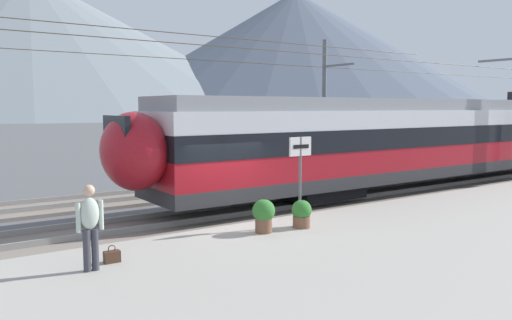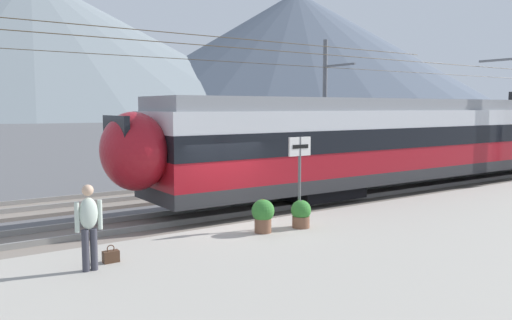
% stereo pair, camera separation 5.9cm
% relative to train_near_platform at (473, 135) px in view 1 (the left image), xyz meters
% --- Properties ---
extents(ground_plane, '(400.00, 400.00, 0.00)m').
position_rel_train_near_platform_xyz_m(ground_plane, '(-14.48, -1.75, -2.23)').
color(ground_plane, '#565659').
extents(platform_slab, '(120.00, 7.94, 0.36)m').
position_rel_train_near_platform_xyz_m(platform_slab, '(-14.48, -6.33, -2.05)').
color(platform_slab, '#A39E93').
rests_on(platform_slab, ground).
extents(track_near, '(120.00, 3.00, 0.28)m').
position_rel_train_near_platform_xyz_m(track_near, '(-14.48, 0.00, -2.17)').
color(track_near, slate).
rests_on(track_near, ground).
extents(track_far, '(120.00, 3.00, 0.28)m').
position_rel_train_near_platform_xyz_m(track_far, '(-14.48, 4.66, -2.17)').
color(track_far, slate).
rests_on(track_far, ground).
extents(train_near_platform, '(34.79, 2.97, 4.27)m').
position_rel_train_near_platform_xyz_m(train_near_platform, '(0.00, 0.00, 0.00)').
color(train_near_platform, '#2D2D30').
rests_on(train_near_platform, track_near).
extents(train_far_track, '(25.52, 2.85, 4.27)m').
position_rel_train_near_platform_xyz_m(train_far_track, '(7.96, 4.66, -0.01)').
color(train_far_track, '#2D2D30').
rests_on(train_far_track, track_far).
extents(catenary_mast_far_side, '(44.58, 2.31, 7.08)m').
position_rel_train_near_platform_xyz_m(catenary_mast_far_side, '(-3.35, 6.50, 1.52)').
color(catenary_mast_far_side, slate).
rests_on(catenary_mast_far_side, ground).
extents(platform_sign, '(0.70, 0.08, 2.38)m').
position_rel_train_near_platform_xyz_m(platform_sign, '(-13.41, -3.51, -0.13)').
color(platform_sign, '#59595B').
rests_on(platform_sign, platform_slab).
extents(passenger_walking, '(0.53, 0.22, 1.69)m').
position_rel_train_near_platform_xyz_m(passenger_walking, '(-19.14, -4.13, -0.93)').
color(passenger_walking, '#383842').
rests_on(passenger_walking, platform_slab).
extents(handbag_beside_passenger, '(0.32, 0.18, 0.37)m').
position_rel_train_near_platform_xyz_m(handbag_beside_passenger, '(-18.64, -3.84, -1.75)').
color(handbag_beside_passenger, '#472D1E').
rests_on(handbag_beside_passenger, platform_slab).
extents(potted_plant_platform_edge, '(0.53, 0.53, 0.73)m').
position_rel_train_near_platform_xyz_m(potted_plant_platform_edge, '(-13.49, -3.69, -1.48)').
color(potted_plant_platform_edge, brown).
rests_on(potted_plant_platform_edge, platform_slab).
extents(potted_plant_by_shelter, '(0.58, 0.58, 0.85)m').
position_rel_train_near_platform_xyz_m(potted_plant_by_shelter, '(-14.62, -3.55, -1.38)').
color(potted_plant_by_shelter, brown).
rests_on(potted_plant_by_shelter, platform_slab).
extents(mountain_central_peak, '(213.81, 213.81, 56.21)m').
position_rel_train_near_platform_xyz_m(mountain_central_peak, '(22.12, 207.70, 25.87)').
color(mountain_central_peak, slate).
rests_on(mountain_central_peak, ground).
extents(mountain_right_ridge, '(173.93, 173.93, 51.65)m').
position_rel_train_near_platform_xyz_m(mountain_right_ridge, '(116.43, 157.43, 23.59)').
color(mountain_right_ridge, '#515B6B').
rests_on(mountain_right_ridge, ground).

